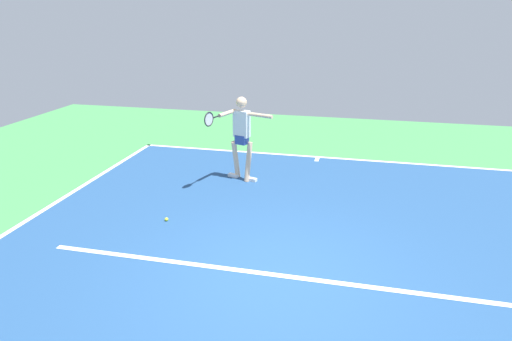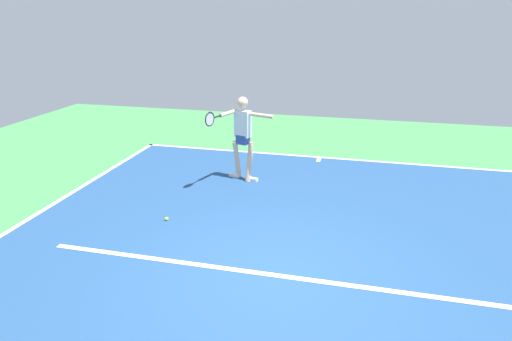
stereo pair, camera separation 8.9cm
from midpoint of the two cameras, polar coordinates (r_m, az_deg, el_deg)
ground_plane at (r=6.44m, az=2.39°, el=-13.54°), size 20.45×20.45×0.00m
court_surface at (r=6.44m, az=2.39°, el=-13.53°), size 9.49×11.33×0.00m
court_line_baseline_near at (r=11.50m, az=7.69°, el=1.73°), size 9.49×0.10×0.01m
court_line_service at (r=6.49m, az=2.50°, el=-13.23°), size 7.12×0.10×0.01m
court_line_centre_mark at (r=11.31m, az=7.58°, el=1.43°), size 0.10×0.30×0.01m
tennis_player at (r=9.57m, az=-2.18°, el=4.88°), size 1.22×1.16×1.84m
tennis_ball_centre_court at (r=8.14m, az=-11.68°, el=-6.13°), size 0.07×0.07×0.07m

